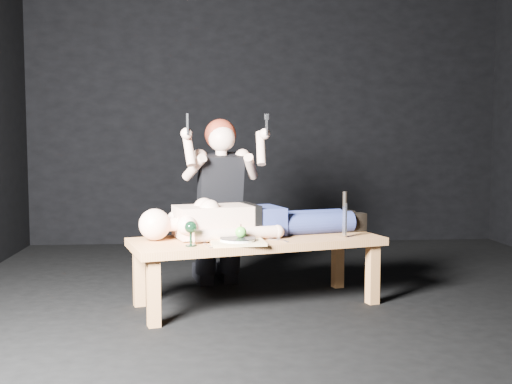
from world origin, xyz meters
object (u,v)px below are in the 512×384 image
(table, at_px, (257,271))
(lying_man, at_px, (258,216))
(serving_tray, at_px, (238,242))
(carving_knife, at_px, (345,214))
(goblet, at_px, (191,234))
(kneeling_woman, at_px, (218,201))

(table, distance_m, lying_man, 0.38)
(serving_tray, bearing_deg, table, 59.73)
(carving_knife, bearing_deg, table, 161.79)
(lying_man, distance_m, goblet, 0.61)
(table, bearing_deg, kneeling_woman, 96.83)
(lying_man, distance_m, carving_knife, 0.59)
(serving_tray, height_order, carving_knife, carving_knife)
(lying_man, bearing_deg, carving_knife, -30.19)
(serving_tray, relative_size, carving_knife, 1.08)
(table, height_order, serving_tray, serving_tray)
(kneeling_woman, relative_size, serving_tray, 3.88)
(table, xyz_separation_m, carving_knife, (0.59, -0.03, 0.38))
(table, relative_size, kneeling_woman, 1.27)
(lying_man, bearing_deg, goblet, -152.98)
(goblet, bearing_deg, table, 34.08)
(serving_tray, xyz_separation_m, goblet, (-0.29, -0.05, 0.07))
(lying_man, bearing_deg, kneeling_woman, 103.65)
(serving_tray, xyz_separation_m, carving_knife, (0.72, 0.21, 0.14))
(table, distance_m, goblet, 0.60)
(goblet, xyz_separation_m, carving_knife, (1.01, 0.26, 0.08))
(goblet, bearing_deg, serving_tray, 10.15)
(lying_man, distance_m, serving_tray, 0.41)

